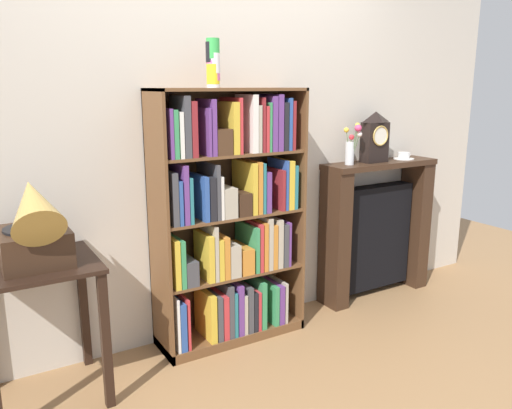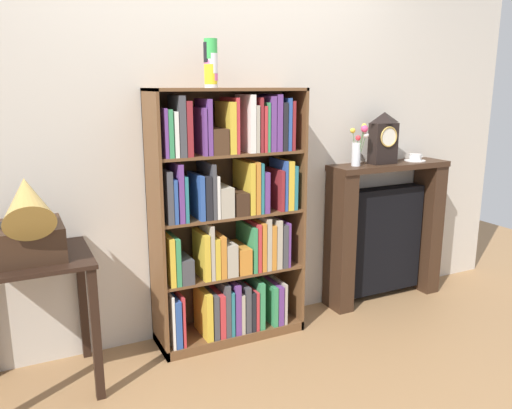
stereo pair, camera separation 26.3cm
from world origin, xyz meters
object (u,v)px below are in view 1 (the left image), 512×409
Objects in this scene: gramophone at (34,228)px; mantel_clock at (375,137)px; flower_vase at (352,146)px; bookshelf at (230,225)px; teacup_with_saucer at (404,156)px; side_table_left at (40,297)px; fireplace_mantel at (375,230)px; cup_stack at (213,63)px.

mantel_clock is at bearing 4.76° from gramophone.
bookshelf is at bearing -178.03° from flower_vase.
gramophone is at bearing -175.24° from mantel_clock.
gramophone is 2.66m from teacup_with_saucer.
mantel_clock reaches higher than side_table_left.
gramophone is 0.49× the size of fireplace_mantel.
bookshelf is at bearing 4.85° from side_table_left.
side_table_left is 2.44m from mantel_clock.
bookshelf reaches higher than flower_vase.
fireplace_mantel is (1.39, 0.09, -1.19)m from cup_stack.
mantel_clock is (2.34, 0.19, 0.29)m from gramophone.
bookshelf is 1.08m from flower_vase.
flower_vase is (-0.30, -0.03, 0.66)m from fireplace_mantel.
mantel_clock is at bearing -162.52° from fireplace_mantel.
cup_stack is at bearing -177.19° from mantel_clock.
mantel_clock is at bearing 3.37° from side_table_left.
gramophone is 3.27× the size of teacup_with_saucer.
mantel_clock reaches higher than gramophone.
gramophone reaches higher than fireplace_mantel.
teacup_with_saucer is at bearing 3.03° from side_table_left.
bookshelf reaches higher than mantel_clock.
bookshelf is 0.97m from cup_stack.
cup_stack is 1.41m from mantel_clock.
fireplace_mantel reaches higher than side_table_left.
bookshelf reaches higher than fireplace_mantel.
flower_vase is (0.99, 0.03, 0.43)m from bookshelf.
cup_stack is 1.29m from gramophone.
cup_stack is at bearing -176.43° from fireplace_mantel.
bookshelf is at bearing 11.95° from cup_stack.
flower_vase is at bearing -174.17° from fireplace_mantel.
teacup_with_saucer is at bearing 1.16° from flower_vase.
mantel_clock is 2.37× the size of teacup_with_saucer.
cup_stack is 1.75m from teacup_with_saucer.
bookshelf is 2.14× the size of side_table_left.
side_table_left is 1.46× the size of gramophone.
teacup_with_saucer is (1.63, 0.07, -0.64)m from cup_stack.
bookshelf is 1.30m from mantel_clock.
side_table_left is (-1.02, -0.07, -1.15)m from cup_stack.
mantel_clock reaches higher than flower_vase.
bookshelf is 1.55m from teacup_with_saucer.
side_table_left is at bearing -176.63° from mantel_clock.
cup_stack reaches higher than mantel_clock.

